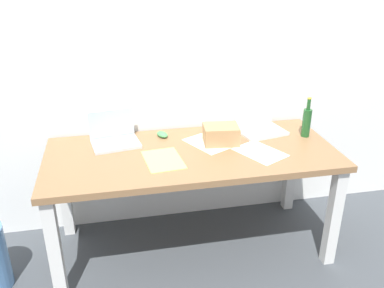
{
  "coord_description": "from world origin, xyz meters",
  "views": [
    {
      "loc": [
        -0.45,
        -2.25,
        1.82
      ],
      "look_at": [
        0.0,
        0.0,
        0.77
      ],
      "focal_mm": 38.48,
      "sensor_mm": 36.0,
      "label": 1
    }
  ],
  "objects_px": {
    "computer_mouse": "(162,134)",
    "cardboard_box": "(221,135)",
    "beer_bottle": "(307,122)",
    "laptop_left": "(114,137)",
    "desk": "(192,164)",
    "laptop_right": "(259,124)"
  },
  "relations": [
    {
      "from": "computer_mouse",
      "to": "cardboard_box",
      "type": "height_order",
      "value": "cardboard_box"
    },
    {
      "from": "computer_mouse",
      "to": "beer_bottle",
      "type": "bearing_deg",
      "value": -32.95
    },
    {
      "from": "laptop_left",
      "to": "desk",
      "type": "bearing_deg",
      "value": -25.18
    },
    {
      "from": "laptop_right",
      "to": "desk",
      "type": "bearing_deg",
      "value": -155.83
    },
    {
      "from": "desk",
      "to": "cardboard_box",
      "type": "xyz_separation_m",
      "value": [
        0.21,
        0.08,
        0.15
      ]
    },
    {
      "from": "laptop_right",
      "to": "cardboard_box",
      "type": "xyz_separation_m",
      "value": [
        -0.31,
        -0.15,
        0.01
      ]
    },
    {
      "from": "desk",
      "to": "laptop_left",
      "type": "xyz_separation_m",
      "value": [
        -0.46,
        0.22,
        0.13
      ]
    },
    {
      "from": "desk",
      "to": "computer_mouse",
      "type": "relative_size",
      "value": 17.9
    },
    {
      "from": "laptop_right",
      "to": "cardboard_box",
      "type": "bearing_deg",
      "value": -154.39
    },
    {
      "from": "laptop_left",
      "to": "computer_mouse",
      "type": "distance_m",
      "value": 0.32
    },
    {
      "from": "laptop_left",
      "to": "laptop_right",
      "type": "distance_m",
      "value": 0.98
    },
    {
      "from": "cardboard_box",
      "to": "desk",
      "type": "bearing_deg",
      "value": -158.07
    },
    {
      "from": "cardboard_box",
      "to": "laptop_right",
      "type": "bearing_deg",
      "value": 25.61
    },
    {
      "from": "laptop_left",
      "to": "beer_bottle",
      "type": "height_order",
      "value": "beer_bottle"
    },
    {
      "from": "desk",
      "to": "cardboard_box",
      "type": "bearing_deg",
      "value": 21.93
    },
    {
      "from": "desk",
      "to": "cardboard_box",
      "type": "relative_size",
      "value": 8.13
    },
    {
      "from": "laptop_left",
      "to": "beer_bottle",
      "type": "distance_m",
      "value": 1.26
    },
    {
      "from": "desk",
      "to": "beer_bottle",
      "type": "xyz_separation_m",
      "value": [
        0.79,
        0.08,
        0.19
      ]
    },
    {
      "from": "laptop_left",
      "to": "beer_bottle",
      "type": "bearing_deg",
      "value": -6.09
    },
    {
      "from": "desk",
      "to": "cardboard_box",
      "type": "distance_m",
      "value": 0.27
    },
    {
      "from": "cardboard_box",
      "to": "computer_mouse",
      "type": "bearing_deg",
      "value": 153.29
    },
    {
      "from": "laptop_right",
      "to": "computer_mouse",
      "type": "height_order",
      "value": "laptop_right"
    }
  ]
}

